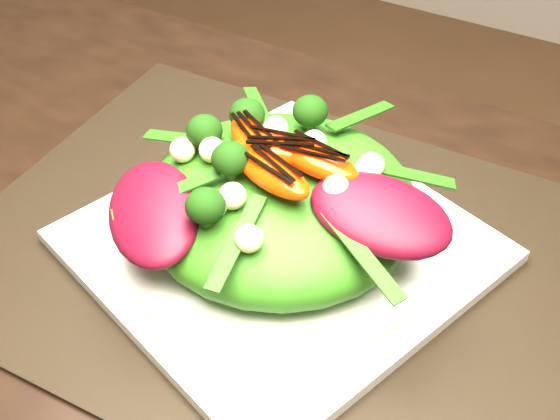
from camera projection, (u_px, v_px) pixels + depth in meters
The scene contains 9 objects.
placemat at pixel (280, 252), 0.59m from camera, with size 0.49×0.37×0.00m, color black.
plate_base at pixel (280, 246), 0.59m from camera, with size 0.27×0.27×0.01m, color silver.
salad_bowl at pixel (280, 233), 0.58m from camera, with size 0.25×0.25×0.02m, color silver.
lettuce_mound at pixel (280, 202), 0.56m from camera, with size 0.21×0.21×0.07m, color #337315.
radicchio_leaf at pixel (381, 214), 0.50m from camera, with size 0.10×0.06×0.02m, color #480715.
orange_segment at pixel (271, 140), 0.54m from camera, with size 0.07×0.03×0.02m, color #FF2F04.
broccoli_floret at pixel (245, 111), 0.56m from camera, with size 0.04×0.04×0.04m, color black.
macadamia_nut at pixel (303, 205), 0.49m from camera, with size 0.02×0.02×0.02m, color #CCB790.
balsamic_drizzle at pixel (271, 130), 0.53m from camera, with size 0.05×0.00×0.00m, color black.
Camera 1 is at (-0.00, -0.19, 1.18)m, focal length 48.00 mm.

